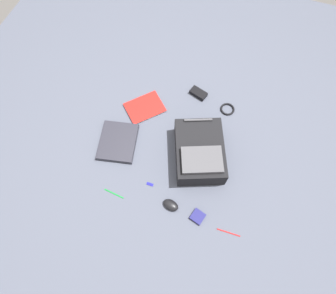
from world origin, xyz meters
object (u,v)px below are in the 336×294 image
object	(u,v)px
pen_blue	(229,232)
power_brick	(198,93)
computer_mouse	(171,205)
laptop	(118,142)
pen_black	(114,193)
cable_coil	(227,109)
book_comic	(145,108)
earbud_pouch	(198,216)
backpack	(200,152)
usb_stick	(150,184)

from	to	relation	value
pen_blue	power_brick	bearing A→B (deg)	27.29
computer_mouse	pen_blue	world-z (taller)	computer_mouse
laptop	power_brick	distance (m)	0.71
power_brick	pen_blue	xyz separation A→B (m)	(-0.92, -0.48, -0.01)
pen_black	cable_coil	bearing A→B (deg)	-31.72
laptop	pen_black	distance (m)	0.37
book_comic	power_brick	bearing A→B (deg)	-53.81
cable_coil	earbud_pouch	bearing A→B (deg)	-178.46
backpack	cable_coil	xyz separation A→B (m)	(0.44, -0.09, -0.07)
book_comic	usb_stick	xyz separation A→B (m)	(-0.54, -0.25, -0.00)
computer_mouse	power_brick	distance (m)	0.89
book_comic	pen_blue	size ratio (longest dim) A/B	2.26
laptop	backpack	bearing A→B (deg)	-81.47
pen_black	earbud_pouch	distance (m)	0.56
backpack	pen_blue	bearing A→B (deg)	-142.82
book_comic	backpack	bearing A→B (deg)	-116.36
backpack	usb_stick	world-z (taller)	backpack
backpack	laptop	bearing A→B (deg)	98.53
power_brick	earbud_pouch	xyz separation A→B (m)	(-0.89, -0.27, -0.01)
laptop	pen_blue	distance (m)	0.96
power_brick	earbud_pouch	world-z (taller)	power_brick
cable_coil	book_comic	bearing A→B (deg)	108.10
pen_black	pen_blue	world-z (taller)	same
pen_black	usb_stick	world-z (taller)	pen_black
backpack	earbud_pouch	bearing A→B (deg)	-163.88
cable_coil	usb_stick	world-z (taller)	cable_coil
backpack	cable_coil	world-z (taller)	backpack
pen_black	pen_blue	xyz separation A→B (m)	(0.01, -0.77, -0.00)
computer_mouse	pen_black	world-z (taller)	computer_mouse
book_comic	earbud_pouch	distance (m)	0.89
computer_mouse	power_brick	world-z (taller)	computer_mouse
usb_stick	backpack	bearing A→B (deg)	-39.55
book_comic	computer_mouse	world-z (taller)	computer_mouse
laptop	earbud_pouch	distance (m)	0.75
cable_coil	pen_blue	size ratio (longest dim) A/B	0.72
pen_black	earbud_pouch	bearing A→B (deg)	-86.22
laptop	pen_blue	world-z (taller)	laptop
pen_blue	earbud_pouch	distance (m)	0.21
backpack	computer_mouse	size ratio (longest dim) A/B	4.93
laptop	earbud_pouch	size ratio (longest dim) A/B	4.41
book_comic	power_brick	distance (m)	0.42
laptop	pen_blue	xyz separation A→B (m)	(-0.34, -0.89, -0.01)
pen_blue	computer_mouse	bearing A→B (deg)	84.13
pen_black	power_brick	bearing A→B (deg)	-17.58
book_comic	computer_mouse	distance (m)	0.76
laptop	power_brick	size ratio (longest dim) A/B	2.74
laptop	pen_blue	bearing A→B (deg)	-111.03
power_brick	earbud_pouch	size ratio (longest dim) A/B	1.61
backpack	laptop	xyz separation A→B (m)	(-0.09, 0.57, -0.06)
pen_blue	earbud_pouch	size ratio (longest dim) A/B	1.87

